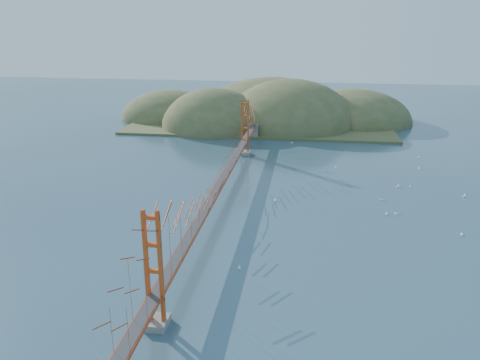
# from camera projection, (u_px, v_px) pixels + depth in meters

# --- Properties ---
(ground) EXTENTS (320.00, 320.00, 0.00)m
(ground) POSITION_uv_depth(u_px,v_px,m) (218.00, 207.00, 71.81)
(ground) COLOR #325164
(ground) RESTS_ON ground
(bridge) EXTENTS (2.20, 94.40, 12.00)m
(bridge) POSITION_uv_depth(u_px,v_px,m) (218.00, 163.00, 69.74)
(bridge) COLOR gray
(bridge) RESTS_ON ground
(far_headlands) EXTENTS (84.00, 58.00, 25.00)m
(far_headlands) POSITION_uv_depth(u_px,v_px,m) (271.00, 120.00, 135.70)
(far_headlands) COLOR olive
(far_headlands) RESTS_ON ground
(sailboat_15) EXTENTS (0.51, 0.55, 0.62)m
(sailboat_15) POSITION_uv_depth(u_px,v_px,m) (419.00, 168.00, 90.71)
(sailboat_15) COLOR white
(sailboat_15) RESTS_ON ground
(sailboat_8) EXTENTS (0.64, 0.64, 0.71)m
(sailboat_8) POSITION_uv_depth(u_px,v_px,m) (464.00, 196.00, 75.82)
(sailboat_8) COLOR white
(sailboat_8) RESTS_ON ground
(sailboat_3) EXTENTS (0.53, 0.53, 0.58)m
(sailboat_3) POSITION_uv_depth(u_px,v_px,m) (336.00, 167.00, 90.99)
(sailboat_3) COLOR white
(sailboat_3) RESTS_ON ground
(sailboat_14) EXTENTS (0.52, 0.61, 0.70)m
(sailboat_14) POSITION_uv_depth(u_px,v_px,m) (387.00, 213.00, 68.94)
(sailboat_14) COLOR white
(sailboat_14) RESTS_ON ground
(sailboat_10) EXTENTS (0.55, 0.55, 0.62)m
(sailboat_10) POSITION_uv_depth(u_px,v_px,m) (239.00, 268.00, 53.77)
(sailboat_10) COLOR white
(sailboat_10) RESTS_ON ground
(sailboat_4) EXTENTS (0.51, 0.51, 0.56)m
(sailboat_4) POSITION_uv_depth(u_px,v_px,m) (410.00, 187.00, 80.23)
(sailboat_4) COLOR white
(sailboat_4) RESTS_ON ground
(sailboat_16) EXTENTS (0.52, 0.52, 0.59)m
(sailboat_16) POSITION_uv_depth(u_px,v_px,m) (381.00, 199.00, 74.50)
(sailboat_16) COLOR white
(sailboat_16) RESTS_ON ground
(sailboat_0) EXTENTS (0.57, 0.61, 0.69)m
(sailboat_0) POSITION_uv_depth(u_px,v_px,m) (275.00, 200.00, 74.25)
(sailboat_0) COLOR white
(sailboat_0) RESTS_ON ground
(sailboat_1) EXTENTS (0.57, 0.57, 0.60)m
(sailboat_1) POSITION_uv_depth(u_px,v_px,m) (396.00, 213.00, 69.17)
(sailboat_1) COLOR white
(sailboat_1) RESTS_ON ground
(sailboat_12) EXTENTS (0.61, 0.54, 0.70)m
(sailboat_12) POSITION_uv_depth(u_px,v_px,m) (292.00, 142.00, 109.79)
(sailboat_12) COLOR white
(sailboat_12) RESTS_ON ground
(sailboat_17) EXTENTS (0.49, 0.43, 0.55)m
(sailboat_17) POSITION_uv_depth(u_px,v_px,m) (419.00, 157.00, 97.63)
(sailboat_17) COLOR white
(sailboat_17) RESTS_ON ground
(sailboat_7) EXTENTS (0.63, 0.53, 0.73)m
(sailboat_7) POSITION_uv_depth(u_px,v_px,m) (398.00, 186.00, 80.22)
(sailboat_7) COLOR white
(sailboat_7) RESTS_ON ground
(sailboat_5) EXTENTS (0.59, 0.65, 0.74)m
(sailboat_5) POSITION_uv_depth(u_px,v_px,m) (462.00, 234.00, 62.28)
(sailboat_5) COLOR white
(sailboat_5) RESTS_ON ground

